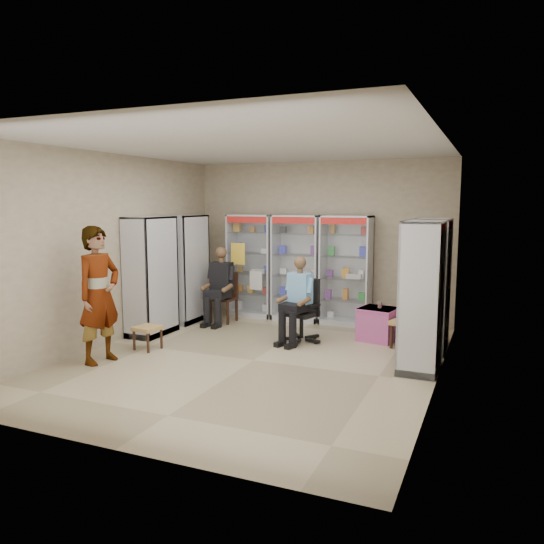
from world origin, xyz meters
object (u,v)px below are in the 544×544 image
at_px(wooden_chair, 224,297).
at_px(standing_man, 99,295).
at_px(cabinet_left_far, 186,269).
at_px(pink_trunk, 378,324).
at_px(cabinet_back_mid, 297,268).
at_px(cabinet_right_far, 431,285).
at_px(cabinet_right_near, 422,296).
at_px(office_chair, 302,310).
at_px(woven_stool_b, 148,338).
at_px(cabinet_back_right, 346,270).
at_px(cabinet_left_near, 151,276).
at_px(woven_stool_a, 407,334).
at_px(cabinet_back_left, 252,266).
at_px(seated_shopkeeper, 301,302).

height_order(wooden_chair, standing_man, standing_man).
xyz_separation_m(cabinet_left_far, pink_trunk, (3.63, -0.01, -0.73)).
height_order(cabinet_back_mid, wooden_chair, cabinet_back_mid).
height_order(cabinet_right_far, cabinet_right_near, same).
height_order(office_chair, woven_stool_b, office_chair).
bearing_deg(woven_stool_b, office_chair, 34.48).
distance_m(cabinet_back_right, cabinet_left_near, 3.48).
height_order(cabinet_back_right, cabinet_right_far, same).
xyz_separation_m(pink_trunk, woven_stool_a, (0.50, -0.27, -0.05)).
xyz_separation_m(woven_stool_b, standing_man, (-0.22, -0.78, 0.78)).
distance_m(cabinet_back_right, cabinet_right_far, 1.98).
height_order(cabinet_left_far, woven_stool_b, cabinet_left_far).
relative_size(office_chair, woven_stool_a, 2.35).
xyz_separation_m(cabinet_back_right, woven_stool_b, (-2.33, -2.85, -0.82)).
relative_size(cabinet_right_far, cabinet_left_far, 1.00).
relative_size(cabinet_back_left, woven_stool_a, 4.61).
height_order(cabinet_right_far, cabinet_left_far, same).
bearing_deg(pink_trunk, wooden_chair, 176.02).
xyz_separation_m(pink_trunk, standing_man, (-3.35, -2.70, 0.69)).
xyz_separation_m(cabinet_back_left, cabinet_right_near, (3.53, -2.23, 0.00)).
bearing_deg(cabinet_left_near, cabinet_back_left, 155.39).
height_order(cabinet_right_near, woven_stool_a, cabinet_right_near).
relative_size(cabinet_back_left, office_chair, 1.96).
height_order(cabinet_back_left, woven_stool_a, cabinet_back_left).
bearing_deg(seated_shopkeeper, cabinet_back_right, 92.88).
xyz_separation_m(cabinet_back_left, woven_stool_a, (3.20, -1.21, -0.78)).
relative_size(cabinet_right_far, standing_man, 1.04).
xyz_separation_m(cabinet_back_mid, woven_stool_a, (2.25, -1.21, -0.78)).
bearing_deg(woven_stool_b, cabinet_left_near, 121.43).
xyz_separation_m(office_chair, seated_shopkeeper, (0.00, -0.05, 0.14)).
distance_m(cabinet_right_far, cabinet_right_near, 1.10).
distance_m(office_chair, pink_trunk, 1.28).
relative_size(cabinet_right_far, pink_trunk, 3.58).
distance_m(wooden_chair, woven_stool_a, 3.49).
distance_m(pink_trunk, standing_man, 4.36).
xyz_separation_m(pink_trunk, woven_stool_b, (-3.13, -1.91, -0.09)).
relative_size(pink_trunk, woven_stool_a, 1.29).
distance_m(cabinet_right_near, woven_stool_a, 1.33).
distance_m(cabinet_back_mid, seated_shopkeeper, 1.68).
distance_m(cabinet_back_right, office_chair, 1.59).
bearing_deg(cabinet_back_left, cabinet_right_far, -17.75).
bearing_deg(cabinet_left_far, cabinet_right_near, 73.75).
bearing_deg(cabinet_back_mid, office_chair, -67.20).
bearing_deg(pink_trunk, woven_stool_b, -148.58).
bearing_deg(office_chair, cabinet_right_near, -5.98).
bearing_deg(standing_man, woven_stool_b, -7.93).
relative_size(cabinet_back_right, cabinet_left_near, 1.00).
bearing_deg(cabinet_left_far, cabinet_back_mid, 116.32).
height_order(wooden_chair, pink_trunk, wooden_chair).
relative_size(woven_stool_a, standing_man, 0.23).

